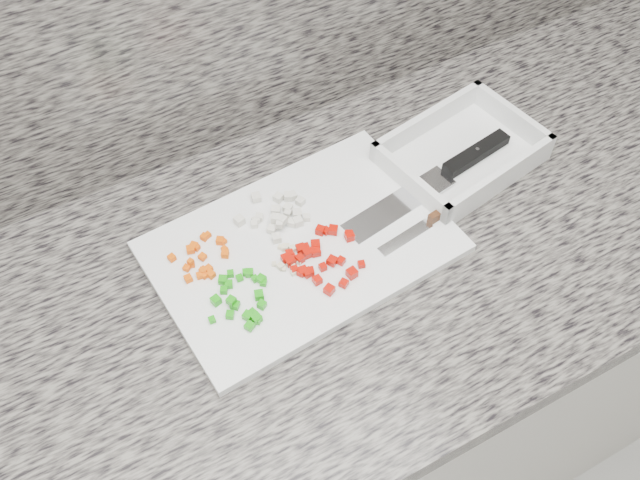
% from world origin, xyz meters
% --- Properties ---
extents(cabinet, '(3.92, 0.62, 0.86)m').
position_xyz_m(cabinet, '(0.00, 1.44, 0.43)').
color(cabinet, beige).
rests_on(cabinet, ground).
extents(countertop, '(3.96, 0.64, 0.04)m').
position_xyz_m(countertop, '(0.00, 1.44, 0.88)').
color(countertop, '#635F57').
rests_on(countertop, cabinet).
extents(cutting_board, '(0.45, 0.32, 0.01)m').
position_xyz_m(cutting_board, '(0.09, 1.48, 0.91)').
color(cutting_board, silver).
rests_on(cutting_board, countertop).
extents(carrot_pile, '(0.09, 0.08, 0.01)m').
position_xyz_m(carrot_pile, '(-0.05, 1.52, 0.92)').
color(carrot_pile, '#DA4F04').
rests_on(carrot_pile, cutting_board).
extents(onion_pile, '(0.11, 0.10, 0.02)m').
position_xyz_m(onion_pile, '(0.08, 1.54, 0.92)').
color(onion_pile, beige).
rests_on(onion_pile, cutting_board).
extents(green_pepper_pile, '(0.10, 0.10, 0.02)m').
position_xyz_m(green_pepper_pile, '(-0.03, 1.43, 0.92)').
color(green_pepper_pile, '#18930D').
rests_on(green_pepper_pile, cutting_board).
extents(red_pepper_pile, '(0.11, 0.11, 0.01)m').
position_xyz_m(red_pepper_pile, '(0.10, 1.44, 0.92)').
color(red_pepper_pile, '#A50B02').
rests_on(red_pepper_pile, cutting_board).
extents(garlic_pile, '(0.05, 0.06, 0.01)m').
position_xyz_m(garlic_pile, '(0.06, 1.46, 0.92)').
color(garlic_pile, beige).
rests_on(garlic_pile, cutting_board).
extents(chef_knife, '(0.33, 0.09, 0.02)m').
position_xyz_m(chef_knife, '(0.36, 1.49, 0.92)').
color(chef_knife, white).
rests_on(chef_knife, cutting_board).
extents(paring_knife, '(0.19, 0.04, 0.02)m').
position_xyz_m(paring_knife, '(0.30, 1.42, 0.92)').
color(paring_knife, white).
rests_on(paring_knife, cutting_board).
extents(tray, '(0.27, 0.21, 0.05)m').
position_xyz_m(tray, '(0.40, 1.51, 0.92)').
color(tray, silver).
rests_on(tray, countertop).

